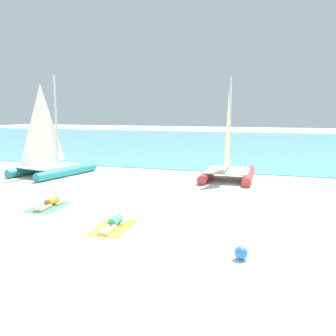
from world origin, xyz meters
name	(u,v)px	position (x,y,z in m)	size (l,w,h in m)	color
ground_plane	(194,177)	(0.00, 10.00, 0.00)	(120.00, 120.00, 0.00)	silver
ocean_water	(241,143)	(0.00, 31.72, 0.03)	(120.00, 40.00, 0.05)	#5BB2C1
sailboat_teal	(51,160)	(-7.86, 8.10, 0.83)	(3.58, 4.77, 5.60)	teal
sailboat_red	(228,165)	(1.86, 9.79, 0.79)	(2.79, 4.20, 5.33)	#CC3838
towel_left	(49,207)	(-3.73, 2.15, 0.01)	(1.10, 1.90, 0.01)	#4CB266
sunbather_left	(50,203)	(-3.74, 2.22, 0.13)	(0.58, 1.57, 0.30)	orange
towel_right	(113,227)	(-0.31, 0.65, 0.01)	(1.10, 1.90, 0.01)	yellow
sunbather_right	(114,223)	(-0.32, 0.72, 0.13)	(0.58, 1.57, 0.30)	#3FB28C
beach_ball	(241,253)	(3.79, -0.61, 0.17)	(0.33, 0.33, 0.33)	#337FE5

